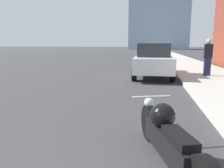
# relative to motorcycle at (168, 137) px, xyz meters

# --- Properties ---
(sidewalk) EXTENTS (3.25, 240.00, 0.15)m
(sidewalk) POSITION_rel_motorcycle_xyz_m (2.65, 36.90, -0.31)
(sidewalk) COLOR #B2ADA3
(sidewalk) RESTS_ON ground_plane
(motorcycle) EXTENTS (0.94, 2.22, 0.79)m
(motorcycle) POSITION_rel_motorcycle_xyz_m (0.00, 0.00, 0.00)
(motorcycle) COLOR black
(motorcycle) RESTS_ON ground_plane
(parked_car_white) EXTENTS (1.87, 4.18, 1.66)m
(parked_car_white) POSITION_rel_motorcycle_xyz_m (-0.12, 8.17, 0.45)
(parked_car_white) COLOR silver
(parked_car_white) RESTS_ON ground_plane
(parked_car_blue) EXTENTS (2.09, 4.03, 1.55)m
(parked_car_blue) POSITION_rel_motorcycle_xyz_m (-0.32, 18.93, 0.39)
(parked_car_blue) COLOR #1E3899
(parked_car_blue) RESTS_ON ground_plane
(pedestrian) EXTENTS (0.36, 0.24, 1.73)m
(pedestrian) POSITION_rel_motorcycle_xyz_m (2.39, 8.13, 0.65)
(pedestrian) COLOR #1E2347
(pedestrian) RESTS_ON sidewalk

